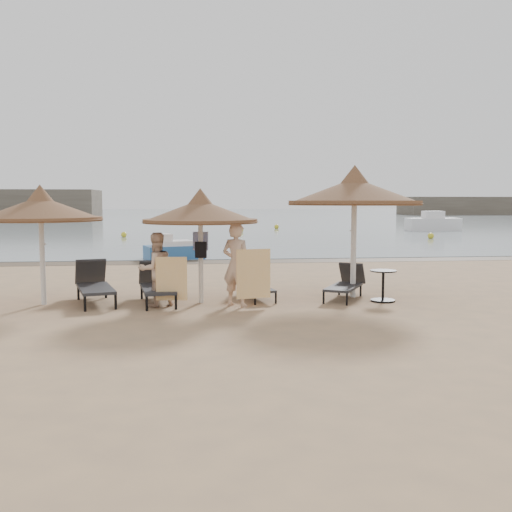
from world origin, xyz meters
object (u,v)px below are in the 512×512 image
at_px(lounger_far_right, 346,283).
at_px(person_left, 156,264).
at_px(palapa_right, 354,192).
at_px(lounger_near_left, 156,284).
at_px(lounger_near_right, 254,284).
at_px(palapa_center, 200,212).
at_px(lounger_far_left, 94,284).
at_px(palapa_left, 41,209).
at_px(side_table, 383,287).
at_px(pedal_boat, 173,250).
at_px(person_right, 236,258).

height_order(lounger_far_right, person_left, person_left).
height_order(palapa_right, lounger_near_left, palapa_right).
height_order(lounger_near_right, person_left, person_left).
bearing_deg(palapa_center, lounger_near_left, 165.58).
bearing_deg(lounger_far_left, person_left, -41.42).
xyz_separation_m(palapa_left, palapa_right, (7.19, 0.18, 0.39)).
bearing_deg(side_table, lounger_far_left, 174.13).
xyz_separation_m(palapa_center, person_left, (-1.00, -0.32, -1.13)).
height_order(lounger_near_left, pedal_boat, pedal_boat).
xyz_separation_m(side_table, person_left, (-5.19, -0.02, 0.61)).
bearing_deg(side_table, palapa_center, 175.99).
height_order(palapa_center, palapa_right, palapa_right).
relative_size(palapa_center, person_left, 1.39).
xyz_separation_m(lounger_far_left, lounger_near_right, (3.71, 0.11, -0.09)).
distance_m(lounger_far_left, person_left, 1.70).
relative_size(palapa_left, lounger_near_right, 1.58).
height_order(palapa_right, person_right, palapa_right).
bearing_deg(lounger_near_left, lounger_near_right, -2.98).
bearing_deg(palapa_right, lounger_near_right, 176.58).
bearing_deg(lounger_far_right, person_right, -134.51).
distance_m(palapa_left, person_right, 4.48).
bearing_deg(lounger_far_right, pedal_boat, 144.31).
distance_m(lounger_near_left, side_table, 5.25).
distance_m(palapa_left, lounger_near_left, 3.04).
distance_m(palapa_left, palapa_right, 7.20).
bearing_deg(lounger_far_left, palapa_left, 175.82).
relative_size(lounger_far_right, person_left, 0.97).
xyz_separation_m(palapa_left, person_right, (4.30, -0.68, -1.06)).
height_order(palapa_center, side_table, palapa_center).
bearing_deg(person_right, palapa_right, -131.18).
bearing_deg(palapa_center, lounger_far_right, 4.10).
bearing_deg(palapa_left, person_right, -9.01).
relative_size(lounger_far_left, person_right, 1.03).
distance_m(palapa_center, side_table, 4.55).
relative_size(lounger_far_left, pedal_boat, 0.89).
bearing_deg(palapa_right, person_left, -171.86).
xyz_separation_m(palapa_left, palapa_center, (3.52, -0.17, -0.06)).
bearing_deg(pedal_boat, lounger_far_left, -115.82).
bearing_deg(side_table, lounger_near_right, 164.94).
xyz_separation_m(palapa_center, pedal_boat, (-0.94, 9.90, -1.69)).
distance_m(palapa_right, lounger_far_right, 2.18).
height_order(palapa_center, lounger_far_left, palapa_center).
height_order(palapa_center, lounger_near_right, palapa_center).
xyz_separation_m(palapa_center, lounger_near_right, (1.26, 0.50, -1.75)).
relative_size(palapa_right, lounger_near_right, 1.87).
height_order(palapa_right, pedal_boat, palapa_right).
xyz_separation_m(lounger_near_left, person_left, (0.03, -0.58, 0.54)).
relative_size(person_right, pedal_boat, 0.86).
distance_m(palapa_left, pedal_boat, 10.22).
height_order(palapa_left, person_left, palapa_left).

